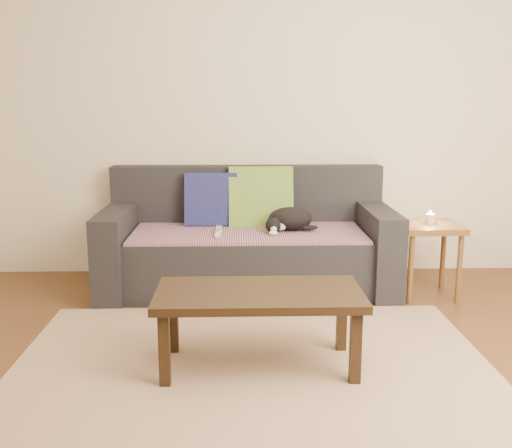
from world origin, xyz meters
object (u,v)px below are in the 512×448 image
Objects in this scene: wii_remote_b at (218,234)px; coffee_table at (259,301)px; cat at (289,219)px; wii_remote_a at (219,230)px; side_table at (429,237)px; sofa at (248,246)px.

coffee_table is (0.25, -1.19, -0.09)m from wii_remote_b.
cat is 2.59× the size of wii_remote_a.
cat is 0.51m from wii_remote_a.
cat is 0.99m from side_table.
sofa is at bearing -41.32° from wii_remote_b.
sofa is 1.42m from coffee_table.
sofa is at bearing 160.95° from cat.
wii_remote_b is (-0.21, -0.23, 0.15)m from sofa.
sofa is 5.41× the size of cat.
wii_remote_b is (-0.51, -0.16, -0.07)m from cat.
sofa is 14.00× the size of wii_remote_b.
coffee_table is (0.04, -1.42, 0.06)m from sofa.
sofa is 14.00× the size of wii_remote_a.
side_table is at bearing -99.11° from wii_remote_a.
wii_remote_b is 1.22m from coffee_table.
cat is 0.54m from wii_remote_b.
cat is at bearing -71.31° from wii_remote_b.
coffee_table is at bearing -106.93° from cat.
wii_remote_a is 0.14× the size of coffee_table.
cat is at bearing -13.15° from sofa.
sofa is at bearing -66.96° from wii_remote_a.
sofa is 0.35m from wii_remote_b.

